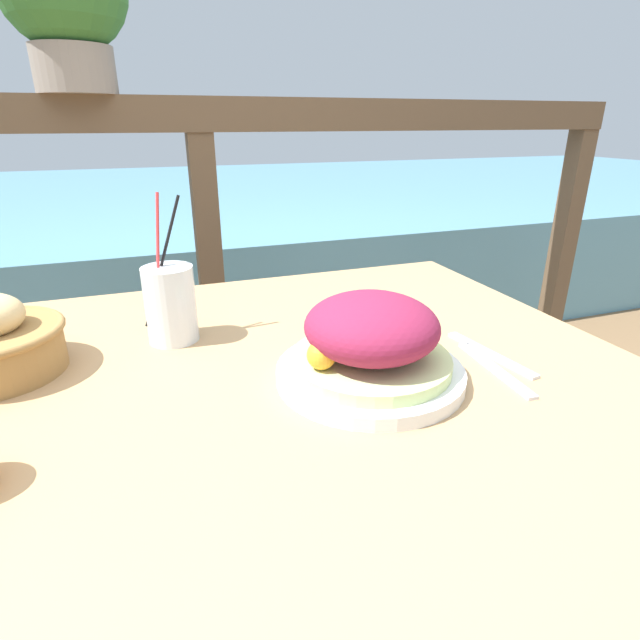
% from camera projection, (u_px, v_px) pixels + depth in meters
% --- Properties ---
extents(patio_table, '(1.07, 0.96, 0.70)m').
position_uv_depth(patio_table, '(294.00, 423.00, 0.77)').
color(patio_table, tan).
rests_on(patio_table, ground_plane).
extents(railing_fence, '(2.80, 0.08, 1.11)m').
position_uv_depth(railing_fence, '(205.00, 203.00, 1.43)').
color(railing_fence, brown).
rests_on(railing_fence, ground_plane).
extents(sea_backdrop, '(12.00, 4.00, 0.57)m').
position_uv_depth(sea_backdrop, '(166.00, 228.00, 3.82)').
color(sea_backdrop, '#568EA8').
rests_on(sea_backdrop, ground_plane).
extents(salad_plate, '(0.27, 0.27, 0.13)m').
position_uv_depth(salad_plate, '(371.00, 345.00, 0.70)').
color(salad_plate, silver).
rests_on(salad_plate, patio_table).
extents(drink_glass, '(0.09, 0.08, 0.24)m').
position_uv_depth(drink_glass, '(171.00, 304.00, 0.83)').
color(drink_glass, silver).
rests_on(drink_glass, patio_table).
extents(fork, '(0.04, 0.18, 0.00)m').
position_uv_depth(fork, '(490.00, 354.00, 0.79)').
color(fork, silver).
rests_on(fork, patio_table).
extents(knife, '(0.03, 0.18, 0.00)m').
position_uv_depth(knife, '(494.00, 369.00, 0.75)').
color(knife, silver).
rests_on(knife, patio_table).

